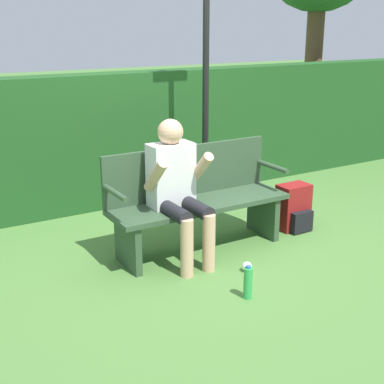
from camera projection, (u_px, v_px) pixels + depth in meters
ground_plane at (200, 249)px, 5.05m from camera, size 40.00×40.00×0.00m
hedge_back at (124, 139)px, 6.21m from camera, size 12.00×0.37×1.52m
park_bench at (196, 199)px, 4.97m from camera, size 1.72×0.50×0.96m
person_seated at (177, 184)px, 4.66m from camera, size 0.53×0.63×1.26m
backpack at (294, 208)px, 5.50m from camera, size 0.33×0.29×0.47m
water_bottle at (248, 283)px, 4.13m from camera, size 0.07×0.07×0.27m
signpost at (206, 65)px, 5.64m from camera, size 0.44×0.09×2.83m
litter_crumple at (247, 267)px, 4.60m from camera, size 0.09×0.09×0.09m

